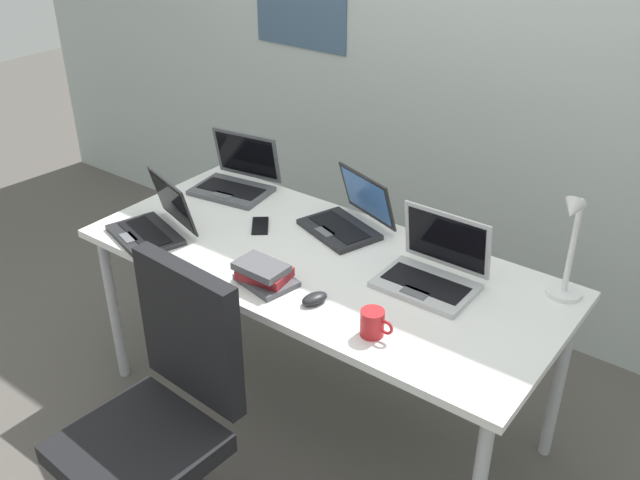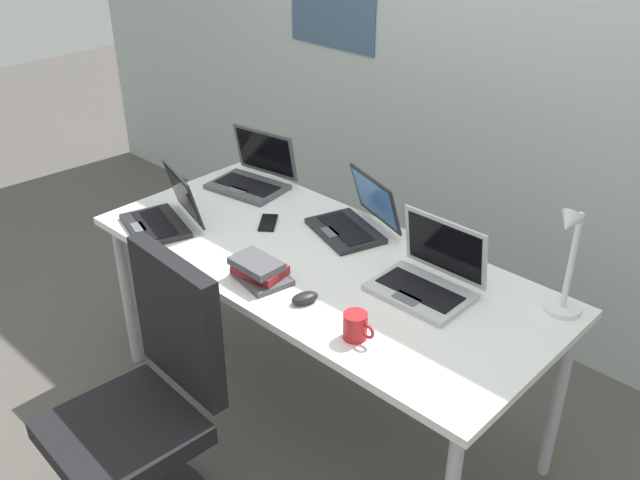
% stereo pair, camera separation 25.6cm
% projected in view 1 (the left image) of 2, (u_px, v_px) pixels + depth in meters
% --- Properties ---
extents(ground_plane, '(12.00, 12.00, 0.00)m').
position_uv_depth(ground_plane, '(320.00, 410.00, 2.96)').
color(ground_plane, '#56514C').
extents(wall_back, '(6.00, 0.13, 2.60)m').
position_uv_depth(wall_back, '(470.00, 46.00, 3.09)').
color(wall_back, '#B2BCB7').
rests_on(wall_back, ground_plane).
extents(desk, '(1.80, 0.80, 0.74)m').
position_uv_depth(desk, '(320.00, 272.00, 2.63)').
color(desk, white).
rests_on(desk, ground_plane).
extents(desk_lamp, '(0.12, 0.18, 0.40)m').
position_uv_depth(desk_lamp, '(569.00, 248.00, 2.27)').
color(desk_lamp, white).
rests_on(desk_lamp, desk).
extents(laptop_near_lamp, '(0.36, 0.34, 0.22)m').
position_uv_depth(laptop_near_lamp, '(153.00, 224.00, 2.74)').
color(laptop_near_lamp, '#232326').
rests_on(laptop_near_lamp, desk).
extents(laptop_back_left, '(0.33, 0.27, 0.24)m').
position_uv_depth(laptop_back_left, '(432.00, 271.00, 2.43)').
color(laptop_back_left, '#B7BABC').
rests_on(laptop_back_left, desk).
extents(laptop_by_keyboard, '(0.37, 0.36, 0.22)m').
position_uv_depth(laptop_by_keyboard, '(348.00, 219.00, 2.78)').
color(laptop_by_keyboard, '#232326').
rests_on(laptop_by_keyboard, desk).
extents(laptop_center, '(0.36, 0.31, 0.24)m').
position_uv_depth(laptop_center, '(236.00, 180.00, 3.09)').
color(laptop_center, '#515459').
rests_on(laptop_center, desk).
extents(computer_mouse, '(0.08, 0.11, 0.03)m').
position_uv_depth(computer_mouse, '(314.00, 299.00, 2.34)').
color(computer_mouse, black).
rests_on(computer_mouse, desk).
extents(cell_phone, '(0.14, 0.15, 0.01)m').
position_uv_depth(cell_phone, '(260.00, 226.00, 2.81)').
color(cell_phone, black).
rests_on(cell_phone, desk).
extents(book_stack, '(0.22, 0.19, 0.08)m').
position_uv_depth(book_stack, '(264.00, 274.00, 2.44)').
color(book_stack, '#4C4C51').
rests_on(book_stack, desk).
extents(coffee_mug, '(0.11, 0.08, 0.09)m').
position_uv_depth(coffee_mug, '(373.00, 323.00, 2.18)').
color(coffee_mug, '#B21E23').
rests_on(coffee_mug, desk).
extents(office_chair, '(0.52, 0.55, 0.97)m').
position_uv_depth(office_chair, '(159.00, 438.00, 2.28)').
color(office_chair, black).
rests_on(office_chair, ground_plane).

